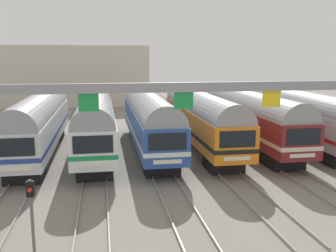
{
  "coord_description": "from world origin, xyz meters",
  "views": [
    {
      "loc": [
        -5.87,
        -30.99,
        7.65
      ],
      "look_at": [
        -0.85,
        -1.48,
        2.26
      ],
      "focal_mm": 41.45,
      "sensor_mm": 36.0,
      "label": 1
    }
  ],
  "objects_px": {
    "commuter_train_orange": "(201,117)",
    "commuter_train_stainless": "(297,114)",
    "commuter_train_white": "(95,120)",
    "catenary_gantry": "(228,105)",
    "commuter_train_blue": "(149,118)",
    "yard_signal_mast": "(31,204)",
    "commuter_train_maroon": "(250,115)",
    "commuter_train_silver": "(39,121)"
  },
  "relations": [
    {
      "from": "commuter_train_orange",
      "to": "commuter_train_stainless",
      "type": "relative_size",
      "value": 1.0
    },
    {
      "from": "commuter_train_orange",
      "to": "commuter_train_stainless",
      "type": "xyz_separation_m",
      "value": [
        8.65,
        0.0,
        0.0
      ]
    },
    {
      "from": "commuter_train_white",
      "to": "catenary_gantry",
      "type": "relative_size",
      "value": 0.67
    },
    {
      "from": "commuter_train_blue",
      "to": "catenary_gantry",
      "type": "relative_size",
      "value": 0.67
    },
    {
      "from": "commuter_train_blue",
      "to": "commuter_train_orange",
      "type": "distance_m",
      "value": 4.32
    },
    {
      "from": "commuter_train_blue",
      "to": "commuter_train_stainless",
      "type": "relative_size",
      "value": 1.0
    },
    {
      "from": "catenary_gantry",
      "to": "yard_signal_mast",
      "type": "height_order",
      "value": "catenary_gantry"
    },
    {
      "from": "commuter_train_orange",
      "to": "commuter_train_maroon",
      "type": "relative_size",
      "value": 1.0
    },
    {
      "from": "commuter_train_white",
      "to": "yard_signal_mast",
      "type": "distance_m",
      "value": 16.58
    },
    {
      "from": "commuter_train_orange",
      "to": "commuter_train_stainless",
      "type": "bearing_deg",
      "value": 0.03
    },
    {
      "from": "commuter_train_white",
      "to": "commuter_train_orange",
      "type": "bearing_deg",
      "value": 0.0
    },
    {
      "from": "yard_signal_mast",
      "to": "commuter_train_silver",
      "type": "bearing_deg",
      "value": 97.49
    },
    {
      "from": "commuter_train_blue",
      "to": "yard_signal_mast",
      "type": "relative_size",
      "value": 5.82
    },
    {
      "from": "commuter_train_blue",
      "to": "commuter_train_maroon",
      "type": "distance_m",
      "value": 8.65
    },
    {
      "from": "commuter_train_stainless",
      "to": "yard_signal_mast",
      "type": "bearing_deg",
      "value": -139.81
    },
    {
      "from": "commuter_train_silver",
      "to": "catenary_gantry",
      "type": "distance_m",
      "value": 17.5
    },
    {
      "from": "commuter_train_blue",
      "to": "commuter_train_maroon",
      "type": "xyz_separation_m",
      "value": [
        8.65,
        0.0,
        0.0
      ]
    },
    {
      "from": "yard_signal_mast",
      "to": "commuter_train_blue",
      "type": "bearing_deg",
      "value": 68.47
    },
    {
      "from": "catenary_gantry",
      "to": "commuter_train_orange",
      "type": "bearing_deg",
      "value": 80.9
    },
    {
      "from": "commuter_train_maroon",
      "to": "catenary_gantry",
      "type": "relative_size",
      "value": 0.67
    },
    {
      "from": "commuter_train_silver",
      "to": "commuter_train_blue",
      "type": "bearing_deg",
      "value": 0.0
    },
    {
      "from": "commuter_train_stainless",
      "to": "catenary_gantry",
      "type": "bearing_deg",
      "value": -128.68
    },
    {
      "from": "catenary_gantry",
      "to": "commuter_train_silver",
      "type": "bearing_deg",
      "value": 128.68
    },
    {
      "from": "commuter_train_silver",
      "to": "commuter_train_blue",
      "type": "xyz_separation_m",
      "value": [
        8.65,
        0.0,
        0.0
      ]
    },
    {
      "from": "commuter_train_blue",
      "to": "yard_signal_mast",
      "type": "bearing_deg",
      "value": -111.53
    },
    {
      "from": "commuter_train_white",
      "to": "commuter_train_blue",
      "type": "distance_m",
      "value": 4.32
    },
    {
      "from": "commuter_train_stainless",
      "to": "yard_signal_mast",
      "type": "height_order",
      "value": "commuter_train_stainless"
    },
    {
      "from": "commuter_train_silver",
      "to": "yard_signal_mast",
      "type": "distance_m",
      "value": 16.59
    },
    {
      "from": "commuter_train_white",
      "to": "commuter_train_orange",
      "type": "distance_m",
      "value": 8.65
    },
    {
      "from": "commuter_train_blue",
      "to": "commuter_train_orange",
      "type": "relative_size",
      "value": 1.0
    },
    {
      "from": "commuter_train_orange",
      "to": "yard_signal_mast",
      "type": "xyz_separation_m",
      "value": [
        -10.81,
        -16.43,
        -0.52
      ]
    },
    {
      "from": "commuter_train_maroon",
      "to": "commuter_train_blue",
      "type": "bearing_deg",
      "value": 180.0
    },
    {
      "from": "commuter_train_silver",
      "to": "catenary_gantry",
      "type": "xyz_separation_m",
      "value": [
        10.81,
        -13.5,
        2.69
      ]
    },
    {
      "from": "commuter_train_orange",
      "to": "catenary_gantry",
      "type": "bearing_deg",
      "value": -99.1
    },
    {
      "from": "commuter_train_maroon",
      "to": "catenary_gantry",
      "type": "bearing_deg",
      "value": -115.66
    },
    {
      "from": "commuter_train_maroon",
      "to": "yard_signal_mast",
      "type": "bearing_deg",
      "value": -132.63
    },
    {
      "from": "commuter_train_maroon",
      "to": "commuter_train_stainless",
      "type": "xyz_separation_m",
      "value": [
        4.32,
        0.0,
        0.0
      ]
    },
    {
      "from": "commuter_train_stainless",
      "to": "catenary_gantry",
      "type": "xyz_separation_m",
      "value": [
        -10.81,
        -13.5,
        2.69
      ]
    },
    {
      "from": "commuter_train_white",
      "to": "commuter_train_stainless",
      "type": "bearing_deg",
      "value": 0.01
    },
    {
      "from": "commuter_train_silver",
      "to": "commuter_train_maroon",
      "type": "distance_m",
      "value": 17.29
    },
    {
      "from": "catenary_gantry",
      "to": "yard_signal_mast",
      "type": "xyz_separation_m",
      "value": [
        -8.65,
        -2.94,
        -3.21
      ]
    },
    {
      "from": "commuter_train_blue",
      "to": "commuter_train_stainless",
      "type": "xyz_separation_m",
      "value": [
        12.97,
        0.0,
        0.0
      ]
    }
  ]
}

